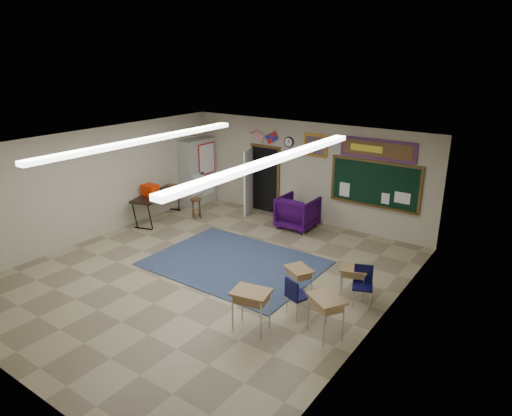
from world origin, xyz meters
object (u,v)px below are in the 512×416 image
Objects in this scene: wooden_stool at (197,208)px; student_desk_front_right at (353,281)px; folding_table at (158,205)px; wingback_armchair at (298,212)px; student_desk_front_left at (299,281)px.

student_desk_front_right is at bearing -16.00° from wooden_stool.
student_desk_front_right is at bearing -25.48° from folding_table.
folding_table is (-3.87, -1.85, -0.01)m from wingback_armchair.
wooden_stool is at bearing -177.25° from student_desk_front_left.
wingback_armchair is 3.16m from wooden_stool.
wingback_armchair is 1.50× the size of student_desk_front_left.
wingback_armchair reaches higher than student_desk_front_right.
folding_table is 3.42× the size of wooden_stool.
student_desk_front_right is at bearing 136.54° from wingback_armchair.
wooden_stool is at bearing 21.56° from folding_table.
student_desk_front_left is 0.32× the size of folding_table.
student_desk_front_right is 6.18m from wooden_stool.
student_desk_front_right is 0.31× the size of folding_table.
wooden_stool is (-5.03, 2.39, -0.05)m from student_desk_front_left.
student_desk_front_left is at bearing -25.42° from wooden_stool.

